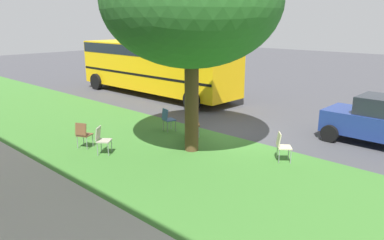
% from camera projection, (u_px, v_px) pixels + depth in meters
% --- Properties ---
extents(ground, '(80.00, 80.00, 0.00)m').
position_uv_depth(ground, '(231.00, 134.00, 13.63)').
color(ground, '#424247').
extents(grass_verge, '(48.00, 6.00, 0.01)m').
position_uv_depth(grass_verge, '(168.00, 156.00, 11.37)').
color(grass_verge, '#3D752D').
rests_on(grass_verge, ground).
extents(sidewalk_strip, '(48.00, 2.80, 0.01)m').
position_uv_depth(sidewalk_strip, '(26.00, 207.00, 8.26)').
color(sidewalk_strip, '#ADA89E').
rests_on(sidewalk_strip, ground).
extents(street_tree, '(5.36, 5.36, 6.62)m').
position_uv_depth(street_tree, '(192.00, 1.00, 10.71)').
color(street_tree, brown).
rests_on(street_tree, ground).
extents(chair_0, '(0.59, 0.59, 0.88)m').
position_uv_depth(chair_0, '(192.00, 128.00, 12.50)').
color(chair_0, '#B7332D').
rests_on(chair_0, ground).
extents(chair_1, '(0.55, 0.55, 0.88)m').
position_uv_depth(chair_1, '(83.00, 133.00, 11.94)').
color(chair_1, brown).
rests_on(chair_1, ground).
extents(chair_2, '(0.51, 0.51, 0.88)m').
position_uv_depth(chair_2, '(168.00, 118.00, 13.81)').
color(chair_2, '#335184').
rests_on(chair_2, ground).
extents(chair_3, '(0.59, 0.58, 0.88)m').
position_uv_depth(chair_3, '(282.00, 145.00, 10.83)').
color(chair_3, beige).
rests_on(chair_3, ground).
extents(chair_4, '(0.59, 0.59, 0.88)m').
position_uv_depth(chair_4, '(192.00, 122.00, 13.20)').
color(chair_4, brown).
rests_on(chair_4, ground).
extents(chair_5, '(0.59, 0.58, 0.88)m').
position_uv_depth(chair_5, '(102.00, 138.00, 11.42)').
color(chair_5, '#ADA393').
rests_on(chair_5, ground).
extents(parked_car, '(3.70, 1.92, 1.65)m').
position_uv_depth(parked_car, '(384.00, 121.00, 12.16)').
color(parked_car, navy).
rests_on(parked_car, ground).
extents(school_bus, '(10.40, 2.80, 2.88)m').
position_uv_depth(school_bus, '(155.00, 64.00, 20.30)').
color(school_bus, yellow).
rests_on(school_bus, ground).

